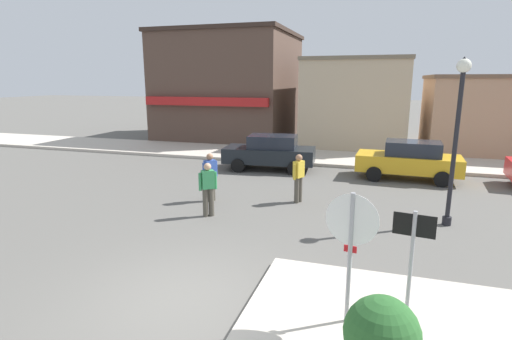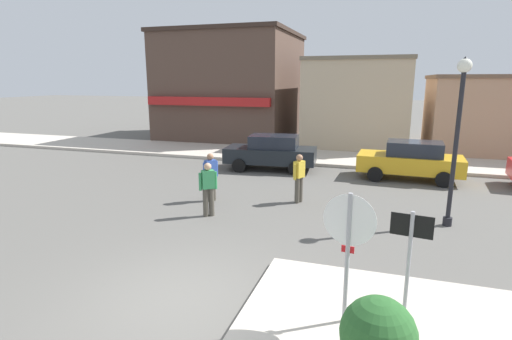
{
  "view_description": "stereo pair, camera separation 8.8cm",
  "coord_description": "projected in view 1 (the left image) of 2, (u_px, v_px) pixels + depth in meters",
  "views": [
    {
      "loc": [
        3.27,
        -5.84,
        3.96
      ],
      "look_at": [
        0.03,
        4.5,
        1.5
      ],
      "focal_mm": 28.0,
      "sensor_mm": 36.0,
      "label": 1
    },
    {
      "loc": [
        3.35,
        -5.82,
        3.96
      ],
      "look_at": [
        0.03,
        4.5,
        1.5
      ],
      "focal_mm": 28.0,
      "sensor_mm": 36.0,
      "label": 2
    }
  ],
  "objects": [
    {
      "name": "ground_plane",
      "position": [
        181.0,
        302.0,
        7.27
      ],
      "size": [
        160.0,
        160.0,
        0.0
      ],
      "primitive_type": "plane",
      "color": "#5B5954"
    },
    {
      "name": "kerb_far",
      "position": [
        312.0,
        157.0,
        20.61
      ],
      "size": [
        80.0,
        4.0,
        0.15
      ],
      "primitive_type": "cube",
      "color": "beige",
      "rests_on": "ground"
    },
    {
      "name": "stop_sign",
      "position": [
        351.0,
        242.0,
        6.16
      ],
      "size": [
        0.81,
        0.14,
        2.3
      ],
      "color": "#9E9EA3",
      "rests_on": "ground"
    },
    {
      "name": "one_way_sign",
      "position": [
        411.0,
        260.0,
        5.94
      ],
      "size": [
        0.6,
        0.1,
        2.1
      ],
      "color": "#9E9EA3",
      "rests_on": "ground"
    },
    {
      "name": "lamp_post",
      "position": [
        458.0,
        119.0,
        10.48
      ],
      "size": [
        0.36,
        0.36,
        4.54
      ],
      "color": "black",
      "rests_on": "ground"
    },
    {
      "name": "parked_car_nearest",
      "position": [
        270.0,
        152.0,
        17.83
      ],
      "size": [
        4.14,
        2.15,
        1.56
      ],
      "color": "black",
      "rests_on": "ground"
    },
    {
      "name": "parked_car_second",
      "position": [
        409.0,
        160.0,
        16.07
      ],
      "size": [
        4.08,
        2.03,
        1.56
      ],
      "color": "gold",
      "rests_on": "ground"
    },
    {
      "name": "pedestrian_crossing_near",
      "position": [
        210.0,
        176.0,
        13.15
      ],
      "size": [
        0.4,
        0.5,
        1.61
      ],
      "color": "#4C473D",
      "rests_on": "ground"
    },
    {
      "name": "pedestrian_crossing_far",
      "position": [
        208.0,
        188.0,
        11.67
      ],
      "size": [
        0.48,
        0.42,
        1.61
      ],
      "color": "#4C473D",
      "rests_on": "ground"
    },
    {
      "name": "pedestrian_kerb_side",
      "position": [
        299.0,
        177.0,
        13.01
      ],
      "size": [
        0.35,
        0.54,
        1.61
      ],
      "color": "#4C473D",
      "rests_on": "ground"
    },
    {
      "name": "building_corner_shop",
      "position": [
        230.0,
        86.0,
        27.49
      ],
      "size": [
        8.52,
        8.66,
        7.06
      ],
      "color": "brown",
      "rests_on": "ground"
    },
    {
      "name": "building_storefront_left_near",
      "position": [
        356.0,
        102.0,
        24.66
      ],
      "size": [
        5.93,
        7.61,
        5.19
      ],
      "color": "tan",
      "rests_on": "ground"
    },
    {
      "name": "building_storefront_left_mid",
      "position": [
        511.0,
        114.0,
        21.82
      ],
      "size": [
        8.78,
        6.68,
        4.22
      ],
      "color": "tan",
      "rests_on": "ground"
    }
  ]
}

